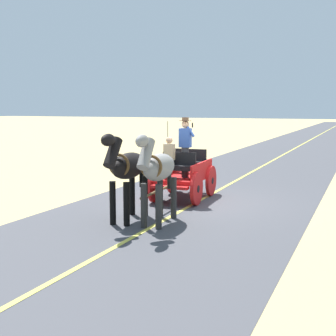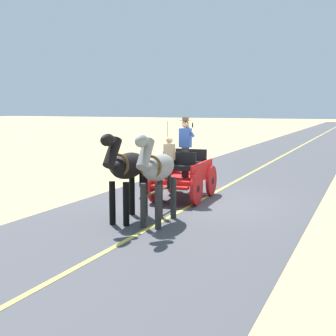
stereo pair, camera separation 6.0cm
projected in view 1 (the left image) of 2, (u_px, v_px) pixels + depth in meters
name	position (u px, v px, depth m)	size (l,w,h in m)	color
ground_plane	(199.00, 201.00, 13.53)	(200.00, 200.00, 0.00)	tan
road_surface	(199.00, 201.00, 13.53)	(6.68, 160.00, 0.01)	#424247
road_centre_stripe	(199.00, 201.00, 13.53)	(0.12, 160.00, 0.00)	#DBCC4C
horse_drawn_carriage	(183.00, 173.00, 13.76)	(1.53, 4.51, 2.50)	red
horse_near_side	(158.00, 170.00, 10.75)	(0.69, 2.14, 2.21)	gray
horse_off_side	(127.00, 168.00, 11.03)	(0.65, 2.13, 2.21)	black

